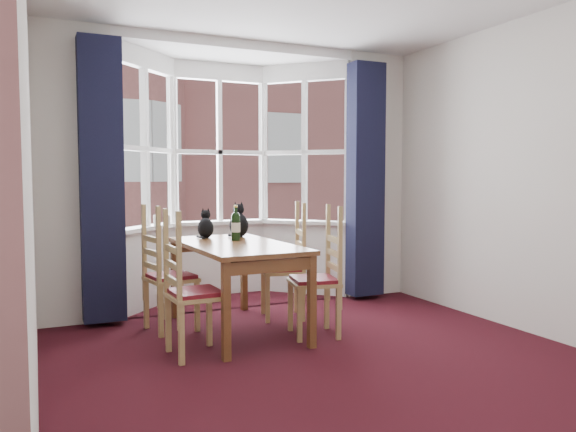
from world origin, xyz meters
TOP-DOWN VIEW (x-y plane):
  - floor at (0.00, 0.00)m, footprint 4.50×4.50m
  - wall_left at (-2.00, 0.00)m, footprint 0.00×4.50m
  - wall_right at (2.00, 0.00)m, footprint 0.00×4.50m
  - wall_back_pier_left at (-1.65, 2.25)m, footprint 0.70×0.12m
  - wall_back_pier_right at (1.65, 2.25)m, footprint 0.70×0.12m
  - bay_window at (0.00, 2.75)m, footprint 2.76×0.94m
  - curtain_left at (-1.42, 2.07)m, footprint 0.38×0.22m
  - curtain_right at (1.42, 2.07)m, footprint 0.38×0.22m
  - dining_table at (-0.36, 1.37)m, footprint 0.89×1.59m
  - chair_left_near at (-0.96, 0.86)m, footprint 0.42×0.44m
  - chair_left_far at (-0.97, 1.64)m, footprint 0.47×0.48m
  - chair_right_near at (0.30, 0.96)m, footprint 0.48×0.49m
  - chair_right_far at (0.30, 1.63)m, footprint 0.49×0.51m
  - cat_left at (-0.48, 1.92)m, footprint 0.20×0.24m
  - cat_right at (-0.16, 1.89)m, footprint 0.25×0.29m
  - wine_bottle at (-0.29, 1.58)m, footprint 0.08×0.08m
  - candle_tall at (-0.82, 2.60)m, footprint 0.06×0.06m
  - candle_short at (-0.70, 2.63)m, footprint 0.06×0.06m
  - street at (0.00, 32.25)m, footprint 80.00×80.00m
  - tenement_building at (0.00, 14.01)m, footprint 18.40×7.80m

SIDE VIEW (x-z plane):
  - street at x=0.00m, z-range -6.00..-6.00m
  - floor at x=0.00m, z-range 0.00..0.00m
  - chair_left_near at x=-0.96m, z-range 0.01..0.93m
  - chair_left_far at x=-0.97m, z-range 0.01..0.93m
  - chair_right_near at x=0.30m, z-range 0.01..0.93m
  - chair_right_far at x=0.30m, z-range 0.01..0.93m
  - dining_table at x=-0.36m, z-range 0.31..1.11m
  - cat_left at x=-0.48m, z-range 0.76..1.05m
  - candle_short at x=-0.70m, z-range 0.87..0.98m
  - candle_tall at x=-0.82m, z-range 0.87..0.99m
  - cat_right at x=-0.16m, z-range 0.75..1.11m
  - wine_bottle at x=-0.29m, z-range 0.78..1.10m
  - curtain_left at x=-1.42m, z-range 0.05..2.65m
  - curtain_right at x=1.42m, z-range 0.05..2.65m
  - wall_left at x=-2.00m, z-range -0.85..3.65m
  - wall_right at x=2.00m, z-range -0.85..3.65m
  - wall_back_pier_left at x=-1.65m, z-range 0.00..2.80m
  - wall_back_pier_right at x=1.65m, z-range 0.00..2.80m
  - bay_window at x=0.00m, z-range 0.00..2.80m
  - tenement_building at x=0.00m, z-range -6.00..9.20m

